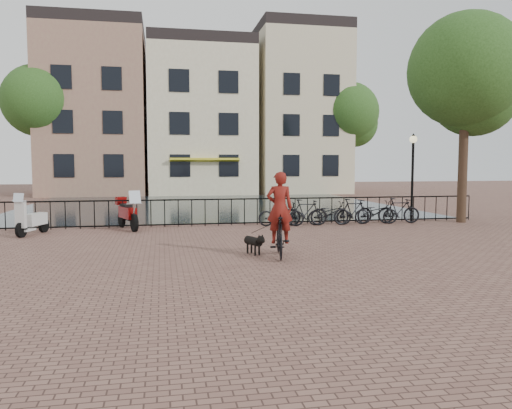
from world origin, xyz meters
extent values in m
plane|color=brown|center=(0.00, 0.00, 0.00)|extent=(100.00, 100.00, 0.00)
plane|color=black|center=(0.00, 17.30, 0.00)|extent=(20.00, 20.00, 0.00)
cube|color=black|center=(0.00, 8.00, 1.00)|extent=(20.00, 0.05, 0.05)
cube|color=black|center=(0.00, 8.00, 0.08)|extent=(20.00, 0.05, 0.05)
cube|color=#916154|center=(-7.50, 30.00, 6.00)|extent=(7.50, 9.00, 12.00)
cube|color=black|center=(-7.50, 30.00, 12.40)|extent=(7.50, 9.00, 0.80)
cube|color=beige|center=(0.50, 30.00, 5.50)|extent=(8.00, 9.00, 11.00)
cube|color=black|center=(0.50, 30.00, 11.40)|extent=(8.00, 9.00, 0.80)
cube|color=gold|center=(0.50, 25.30, 2.60)|extent=(5.00, 0.60, 0.15)
cube|color=beige|center=(8.50, 30.00, 6.25)|extent=(7.00, 9.00, 12.50)
cube|color=black|center=(8.50, 30.00, 12.90)|extent=(7.00, 9.00, 0.80)
cylinder|color=black|center=(-11.00, 27.00, 3.15)|extent=(0.36, 0.36, 6.30)
sphere|color=#224517|center=(-11.00, 27.00, 6.75)|extent=(5.04, 5.04, 5.04)
cylinder|color=black|center=(9.20, 7.30, 2.80)|extent=(0.36, 0.36, 5.60)
sphere|color=#224517|center=(9.20, 7.30, 6.00)|extent=(4.48, 4.48, 4.48)
cylinder|color=black|center=(12.00, 27.00, 2.97)|extent=(0.36, 0.36, 5.95)
sphere|color=#224517|center=(12.00, 27.00, 6.38)|extent=(4.76, 4.76, 4.76)
cylinder|color=black|center=(7.20, 7.60, 1.60)|extent=(0.10, 0.10, 3.20)
sphere|color=beige|center=(7.20, 7.60, 3.30)|extent=(0.30, 0.30, 0.30)
imported|color=black|center=(0.30, 1.40, 0.55)|extent=(0.83, 1.89, 1.10)
imported|color=maroon|center=(0.30, 1.40, 1.43)|extent=(0.87, 0.65, 2.16)
imported|color=black|center=(1.80, 7.40, 0.45)|extent=(1.79, 0.85, 0.90)
imported|color=black|center=(2.75, 7.40, 0.50)|extent=(1.70, 0.60, 1.00)
imported|color=black|center=(3.70, 7.40, 0.45)|extent=(1.73, 0.63, 0.90)
imported|color=black|center=(4.65, 7.40, 0.50)|extent=(1.72, 0.71, 1.00)
imported|color=black|center=(5.60, 7.40, 0.45)|extent=(1.75, 0.72, 0.90)
imported|color=black|center=(6.55, 7.40, 0.50)|extent=(1.71, 0.68, 1.00)
camera|label=1|loc=(-2.60, -10.69, 2.35)|focal=35.00mm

